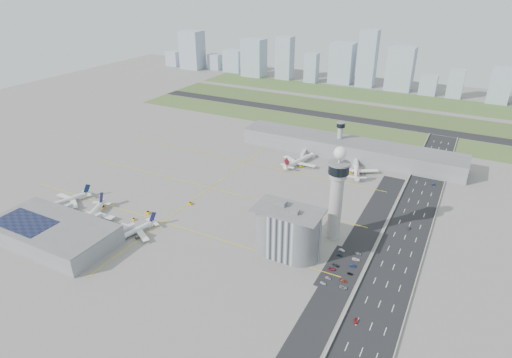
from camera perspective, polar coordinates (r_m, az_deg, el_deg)
The scene contains 64 objects.
ground at distance 310.66m, azimuth -3.02°, elevation -4.99°, with size 1000.00×1000.00×0.00m, color gray.
grass_strip_0 at distance 505.53m, azimuth 8.13°, elevation 7.29°, with size 480.00×50.00×0.08m, color #485D2C.
grass_strip_1 at distance 573.67m, azimuth 10.78°, elevation 9.35°, with size 480.00×60.00×0.08m, color #4E632E.
grass_strip_2 at distance 648.03m, azimuth 13.01°, elevation 11.04°, with size 480.00×70.00×0.08m, color #45612E.
runway at distance 538.91m, azimuth 9.52°, elevation 8.37°, with size 480.00×22.00×0.10m, color black.
highway at distance 279.02m, azimuth 18.13°, elevation -10.42°, with size 28.00×500.00×0.10m, color black.
barrier_left at distance 280.23m, azimuth 15.33°, elevation -9.67°, with size 0.60×500.00×1.20m, color #9E9E99.
barrier_right at distance 277.87m, azimuth 21.00°, elevation -10.96°, with size 0.60×500.00×1.20m, color #9E9E99.
landside_road at distance 274.23m, azimuth 12.55°, elevation -10.34°, with size 18.00×260.00×0.08m, color black.
parking_lot at distance 265.17m, azimuth 11.38°, elevation -11.63°, with size 20.00×44.00×0.10m, color black.
taxiway_line_h_0 at distance 310.52m, azimuth -12.27°, elevation -5.63°, with size 260.00×0.60×0.01m, color yellow.
taxiway_line_h_1 at distance 351.79m, azimuth -6.16°, elevation -1.18°, with size 260.00×0.60×0.01m, color yellow.
taxiway_line_h_2 at distance 397.85m, azimuth -1.40°, elevation 2.30°, with size 260.00×0.60×0.01m, color yellow.
taxiway_line_v at distance 351.79m, azimuth -6.16°, elevation -1.18°, with size 0.60×260.00×0.01m, color yellow.
control_tower at distance 274.77m, azimuth 10.72°, elevation -1.48°, with size 14.00×14.00×64.50m.
secondary_tower at distance 417.47m, azimuth 11.13°, elevation 5.75°, with size 8.60×8.60×31.90m.
admin_building at distance 265.74m, azimuth 4.22°, elevation -7.00°, with size 42.00×24.00×33.50m.
terminal_pier at distance 417.00m, azimuth 12.23°, elevation 4.01°, with size 210.00×32.00×15.80m.
near_terminal at distance 309.87m, azimuth -25.49°, elevation -6.49°, with size 84.00×42.00×13.00m.
airplane_near_a at distance 354.71m, azimuth -23.92°, elevation -2.27°, with size 36.87×31.34×10.32m, color white, non-canonical shape.
airplane_near_b at distance 325.74m, azimuth -21.27°, elevation -4.15°, with size 41.77×35.50×11.70m, color white, non-canonical shape.
airplane_near_c at distance 298.16m, azimuth -16.07°, elevation -6.37°, with size 36.90×31.37×10.33m, color white, non-canonical shape.
airplane_far_a at distance 393.00m, azimuth 5.82°, elevation 2.79°, with size 42.17×35.84×11.81m, color white, non-canonical shape.
airplane_far_b at distance 385.14m, azimuth 13.28°, elevation 1.77°, with size 45.22×38.44×12.66m, color white, non-canonical shape.
jet_bridge_near_0 at distance 340.03m, azimuth -25.26°, elevation -4.22°, with size 14.00×3.00×5.70m, color silver, non-canonical shape.
jet_bridge_near_1 at distance 318.48m, azimuth -21.90°, elevation -5.61°, with size 14.00×3.00×5.70m, color silver, non-canonical shape.
jet_bridge_near_2 at distance 298.39m, azimuth -18.04°, elevation -7.17°, with size 14.00×3.00×5.70m, color silver, non-canonical shape.
jet_bridge_far_0 at distance 415.46m, azimuth 6.51°, elevation 3.61°, with size 14.00×3.00×5.70m, color silver, non-canonical shape.
jet_bridge_far_1 at distance 401.82m, azimuth 13.14°, elevation 2.28°, with size 14.00×3.00×5.70m, color silver, non-canonical shape.
tug_0 at distance 339.77m, azimuth -19.69°, elevation -3.54°, with size 2.30×3.35×1.95m, color gold, non-canonical shape.
tug_1 at distance 323.01m, azimuth -14.21°, elevation -4.33°, with size 2.30×3.35×1.95m, color #F0A103, non-canonical shape.
tug_2 at distance 317.57m, azimuth -15.99°, elevation -5.16°, with size 1.94×2.82×1.64m, color gold, non-canonical shape.
tug_3 at distance 329.06m, azimuth -8.75°, elevation -3.20°, with size 2.15×3.13×1.82m, color #D89500, non-canonical shape.
tug_4 at distance 389.55m, azimuth 6.11°, elevation 1.77°, with size 2.31×3.37×1.96m, color #DFBC00, non-canonical shape.
tug_5 at distance 384.19m, azimuth 12.51°, elevation 0.93°, with size 2.49×3.63×2.11m, color #D5B100, non-canonical shape.
car_lot_0 at distance 251.91m, azimuth 8.92°, elevation -13.55°, with size 1.41×3.51×1.19m, color silver.
car_lot_1 at distance 255.92m, azimuth 9.59°, elevation -12.89°, with size 1.18×3.37×1.11m, color slate.
car_lot_2 at distance 262.89m, azimuth 10.08°, elevation -11.72°, with size 2.04×4.42×1.23m, color maroon.
car_lot_3 at distance 266.10m, azimuth 10.62°, elevation -11.25°, with size 1.66×4.09×1.19m, color black.
car_lot_4 at distance 274.93m, azimuth 11.09°, elevation -9.94°, with size 1.35×3.36×1.15m, color navy.
car_lot_5 at distance 279.61m, azimuth 11.35°, elevation -9.27°, with size 1.32×3.79×1.25m, color silver.
car_lot_6 at distance 251.14m, azimuth 11.58°, elevation -13.95°, with size 2.02×4.39×1.22m, color gray.
car_lot_7 at distance 255.53m, azimuth 11.60°, elevation -13.15°, with size 1.63×4.01×1.16m, color maroon.
car_lot_8 at distance 261.45m, azimuth 12.42°, elevation -12.22°, with size 1.34×3.32×1.13m, color black.
car_lot_9 at distance 267.61m, azimuth 12.79°, elevation -11.23°, with size 1.35×3.88×1.28m, color navy.
car_lot_10 at distance 273.34m, azimuth 13.20°, elevation -10.39°, with size 2.17×4.70×1.31m, color white.
car_lot_11 at distance 278.76m, azimuth 13.46°, elevation -9.63°, with size 1.74×4.29×1.24m, color gray.
car_hw_0 at distance 232.83m, azimuth 13.17°, elevation -17.94°, with size 1.56×3.87×1.32m, color #B10E16.
car_hw_1 at distance 313.57m, azimuth 19.69°, elevation -6.21°, with size 1.26×3.62×1.19m, color black.
car_hw_2 at distance 382.56m, azimuth 22.60°, elevation -0.74°, with size 1.85×4.01×1.12m, color navy.
car_hw_4 at distance 438.25m, azimuth 21.72°, elevation 2.75°, with size 1.29×3.21×1.09m, color #A2A2A2.
skyline_bldg_0 at distance 842.48m, azimuth -10.92°, elevation 15.50°, with size 24.05×19.24×26.50m, color #9EADC1.
skyline_bldg_1 at distance 808.23m, azimuth -8.51°, elevation 16.65°, with size 37.63×30.10×65.60m, color #9EADC1.
skyline_bldg_2 at distance 799.33m, azimuth -5.46°, elevation 15.30°, with size 22.81×18.25×26.79m, color #9EADC1.
skyline_bldg_3 at distance 779.29m, azimuth -2.94°, elevation 15.48°, with size 32.30×25.84×36.93m, color #9EADC1.
skyline_bldg_4 at distance 740.12m, azimuth -0.29°, elevation 15.88°, with size 35.81×28.65×60.36m, color #9EADC1.
skyline_bldg_5 at distance 719.98m, azimuth 3.86°, elevation 15.80°, with size 25.49×20.39×66.89m, color #9EADC1.
skyline_bldg_6 at distance 702.72m, azimuth 7.41°, elevation 14.50°, with size 20.04×16.03×45.20m, color #9EADC1.
skyline_bldg_7 at distance 705.39m, azimuth 11.41°, elevation 14.92°, with size 35.76×28.61×61.22m, color #9EADC1.
skyline_bldg_8 at distance 688.14m, azimuth 14.64°, elevation 15.28°, with size 26.33×21.06×83.39m, color #9EADC1.
skyline_bldg_9 at distance 681.13m, azimuth 18.70°, elevation 13.76°, with size 36.96×29.57×62.11m, color #9EADC1.
skyline_bldg_10 at distance 670.71m, azimuth 21.99°, elevation 11.56°, with size 23.01×18.41×27.75m, color #9EADC1.
skyline_bldg_11 at distance 666.67m, azimuth 25.07°, elevation 11.44°, with size 20.22×16.18×38.97m, color #9EADC1.
skyline_bldg_12 at distance 663.58m, azimuth 29.76°, elevation 10.77°, with size 26.14×20.92×46.89m, color #9EADC1.
Camera 1 is at (138.55, -227.77, 159.48)m, focal length 30.00 mm.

